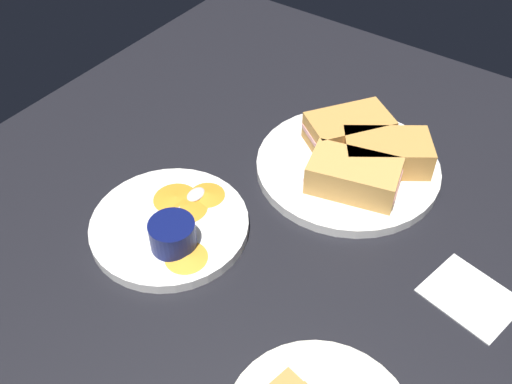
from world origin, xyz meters
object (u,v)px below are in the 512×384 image
Objects in this scene: plate_sandwich_main at (349,167)px; sandwich_half_near at (354,176)px; sandwich_half_far at (387,153)px; spoon_by_gravy_ramekin at (190,200)px; ramekin_dark_sauce at (354,127)px; plate_chips_companion at (170,225)px; ramekin_light_gravy at (172,234)px; spoon_by_dark_ramekin at (354,157)px; sandwich_half_extra at (349,130)px.

plate_sandwich_main is 6.32cm from sandwich_half_near.
sandwich_half_far is 30.78cm from spoon_by_gravy_ramekin.
sandwich_half_near reaches higher than ramekin_dark_sauce.
plate_chips_companion is (17.72, 21.02, -3.20)cm from sandwich_half_near.
sandwich_half_far reaches higher than plate_chips_companion.
plate_chips_companion is 3.58× the size of ramekin_light_gravy.
sandwich_half_near reaches higher than spoon_by_dark_ramekin.
sandwich_half_far is at bearing -102.46° from sandwich_half_near.
ramekin_dark_sauce is at bearing -59.01° from spoon_by_dark_ramekin.
plate_sandwich_main is 1.91× the size of sandwich_half_extra.
sandwich_half_extra reaches higher than plate_chips_companion.
plate_chips_companion is (19.39, 28.55, -3.20)cm from sandwich_half_far.
sandwich_half_far is at bearing -160.56° from spoon_by_dark_ramekin.
spoon_by_dark_ramekin is (4.44, 1.57, -2.04)cm from sandwich_half_far.
plate_sandwich_main and plate_chips_companion have the same top height.
ramekin_light_gravy reaches higher than plate_sandwich_main.
plate_chips_companion is at bearing 60.00° from plate_sandwich_main.
plate_sandwich_main is 25.61cm from spoon_by_gravy_ramekin.
ramekin_light_gravy reaches higher than spoon_by_gravy_ramekin.
sandwich_half_far is at bearing 167.54° from sandwich_half_extra.
plate_chips_companion is 4.95cm from spoon_by_gravy_ramekin.
sandwich_half_extra is 1.38cm from ramekin_dark_sauce.
ramekin_dark_sauce is at bearing -62.35° from sandwich_half_near.
sandwich_half_extra is at bearing -115.21° from spoon_by_gravy_ramekin.
spoon_by_dark_ramekin is 0.41× the size of plate_chips_companion.
sandwich_half_extra is at bearing -57.46° from sandwich_half_near.
sandwich_half_near is 0.65× the size of plate_chips_companion.
sandwich_half_extra is at bearing -12.46° from sandwich_half_far.
sandwich_half_extra is at bearing -111.43° from plate_chips_companion.
sandwich_half_far is at bearing -147.46° from plate_sandwich_main.
sandwich_half_far is 7.77cm from ramekin_dark_sauce.
ramekin_dark_sauce is at bearing -22.60° from sandwich_half_far.
ramekin_light_gravy is at bearing 140.19° from plate_chips_companion.
plate_sandwich_main is at bearing 113.54° from ramekin_dark_sauce.
ramekin_dark_sauce reaches higher than spoon_by_gravy_ramekin.
ramekin_dark_sauce is 35.47cm from ramekin_light_gravy.
spoon_by_dark_ramekin and spoon_by_gravy_ramekin have the same top height.
spoon_by_gravy_ramekin reaches higher than plate_chips_companion.
plate_sandwich_main is 29.58cm from plate_chips_companion.
sandwich_half_far is (-4.60, -2.93, 3.20)cm from plate_sandwich_main.
sandwich_half_extra is at bearing 75.01° from ramekin_dark_sauce.
ramekin_dark_sauce is 0.71× the size of spoon_by_dark_ramekin.
ramekin_dark_sauce is at bearing -104.43° from ramekin_light_gravy.
ramekin_dark_sauce is (-0.35, -1.32, -0.16)cm from sandwich_half_extra.
sandwich_half_extra is 4.91cm from spoon_by_dark_ramekin.
spoon_by_gravy_ramekin is (12.31, 26.72, -1.87)cm from ramekin_dark_sauce.
sandwich_half_extra reaches higher than spoon_by_dark_ramekin.
spoon_by_gravy_ramekin is at bearing -65.50° from ramekin_light_gravy.
spoon_by_dark_ramekin is (-2.73, 4.55, -1.87)cm from ramekin_dark_sauce.
sandwich_half_extra is 2.38× the size of ramekin_light_gravy.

